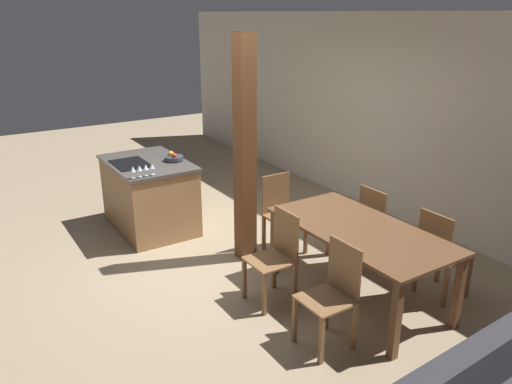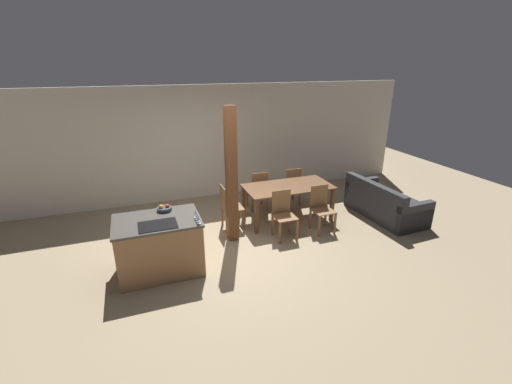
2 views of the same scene
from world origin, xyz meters
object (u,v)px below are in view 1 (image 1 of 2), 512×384
wine_glass_end (152,167)px  timber_post (245,153)px  fruit_bowl (174,157)px  dining_chair_near_right (332,293)px  kitchen_island (149,195)px  dining_chair_far_right (440,253)px  dining_chair_near_left (276,255)px  dining_chair_far_left (378,224)px  wine_glass_far (146,168)px  dining_table (360,237)px  wine_glass_near (133,170)px  wine_glass_middle (139,169)px  dining_chair_head_end (281,212)px

wine_glass_end → timber_post: 1.13m
fruit_bowl → dining_chair_near_right: 3.04m
kitchen_island → dining_chair_near_right: 3.17m
dining_chair_near_right → dining_chair_far_right: 1.37m
dining_chair_near_left → dining_chair_far_left: size_ratio=1.00×
kitchen_island → wine_glass_far: size_ratio=9.75×
dining_chair_near_right → dining_chair_far_right: size_ratio=1.00×
kitchen_island → dining_chair_far_right: 3.60m
kitchen_island → dining_chair_near_right: bearing=6.9°
wine_glass_end → dining_table: (2.15, 1.22, -0.36)m
wine_glass_near → dining_table: bearing=33.9°
dining_table → fruit_bowl: bearing=-163.5°
dining_chair_near_left → dining_chair_near_right: same height
fruit_bowl → dining_chair_near_right: fruit_bowl is taller
wine_glass_middle → wine_glass_far: bearing=90.0°
kitchen_island → dining_chair_near_left: size_ratio=1.44×
dining_chair_near_left → dining_chair_far_right: 1.60m
kitchen_island → dining_chair_far_right: kitchen_island is taller
fruit_bowl → dining_chair_near_right: size_ratio=0.26×
kitchen_island → wine_glass_far: wine_glass_far is taller
dining_table → dining_chair_far_right: dining_chair_far_right is taller
wine_glass_far → dining_table: wine_glass_far is taller
dining_chair_near_left → dining_chair_head_end: bearing=142.0°
wine_glass_near → dining_chair_far_right: bearing=39.8°
dining_chair_far_right → wine_glass_middle: bearing=38.8°
wine_glass_near → dining_chair_far_right: (2.56, 2.13, -0.53)m
fruit_bowl → dining_chair_head_end: (1.30, 0.76, -0.47)m
wine_glass_middle → wine_glass_near: bearing=-90.0°
wine_glass_near → dining_chair_near_left: bearing=23.6°
wine_glass_end → dining_chair_far_right: size_ratio=0.15×
fruit_bowl → dining_chair_far_left: bearing=33.7°
dining_table → timber_post: bearing=-161.3°
dining_chair_head_end → wine_glass_far: bearing=146.4°
dining_table → dining_chair_head_end: size_ratio=2.00×
dining_chair_near_right → dining_chair_head_end: (-1.70, 0.69, 0.00)m
wine_glass_far → wine_glass_end: bearing=90.0°
wine_glass_end → dining_chair_near_right: size_ratio=0.15×
dining_chair_far_left → dining_chair_head_end: (-0.88, -0.69, 0.00)m
wine_glass_far → dining_chair_near_left: (1.74, 0.61, -0.53)m
kitchen_island → wine_glass_far: (0.59, -0.23, 0.56)m
dining_chair_near_right → dining_chair_far_left: 1.60m
wine_glass_end → timber_post: timber_post is taller
dining_table → dining_chair_far_left: (-0.41, 0.69, -0.18)m
dining_chair_far_left → dining_chair_head_end: size_ratio=1.00×
wine_glass_end → wine_glass_near: bearing=-90.0°
dining_chair_far_left → dining_chair_far_right: size_ratio=1.00×
dining_chair_near_left → dining_chair_far_right: (0.82, 1.37, 0.00)m
wine_glass_middle → timber_post: 1.24m
dining_chair_near_left → timber_post: 1.24m
wine_glass_middle → dining_chair_near_left: bearing=21.5°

